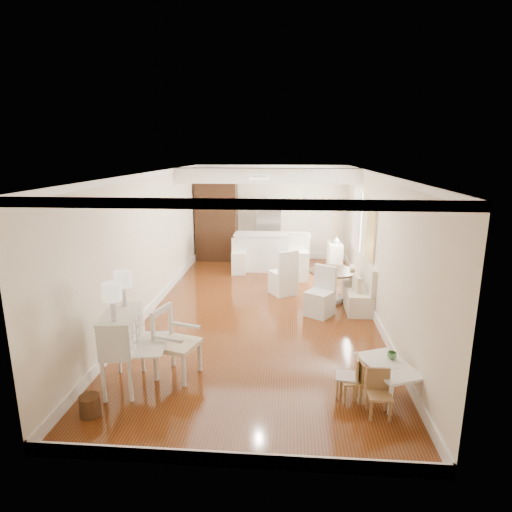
# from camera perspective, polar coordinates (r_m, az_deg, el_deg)

# --- Properties ---
(room) EXTENTS (9.00, 9.04, 2.82)m
(room) POSITION_cam_1_polar(r_m,az_deg,el_deg) (8.68, 1.08, 5.74)
(room) COLOR brown
(room) RESTS_ON ground
(secretary_bureau) EXTENTS (0.97, 0.98, 1.10)m
(secretary_bureau) POSITION_cam_1_polar(r_m,az_deg,el_deg) (6.28, -17.33, -11.87)
(secretary_bureau) COLOR silver
(secretary_bureau) RESTS_ON ground
(gustavian_armchair) EXTENTS (0.73, 0.73, 1.03)m
(gustavian_armchair) POSITION_cam_1_polar(r_m,az_deg,el_deg) (6.39, -10.44, -11.34)
(gustavian_armchair) COLOR silver
(gustavian_armchair) RESTS_ON ground
(wicker_basket) EXTENTS (0.32, 0.32, 0.26)m
(wicker_basket) POSITION_cam_1_polar(r_m,az_deg,el_deg) (6.00, -21.28, -18.10)
(wicker_basket) COLOR #4E2F18
(wicker_basket) RESTS_ON ground
(kids_table) EXTENTS (0.83, 1.03, 0.45)m
(kids_table) POSITION_cam_1_polar(r_m,az_deg,el_deg) (6.22, 17.09, -15.49)
(kids_table) COLOR white
(kids_table) RESTS_ON ground
(kids_chair_a) EXTENTS (0.30, 0.30, 0.55)m
(kids_chair_a) POSITION_cam_1_polar(r_m,az_deg,el_deg) (5.99, 12.59, -15.84)
(kids_chair_a) COLOR #9D7B47
(kids_chair_a) RESTS_ON ground
(kids_chair_b) EXTENTS (0.32, 0.32, 0.60)m
(kids_chair_b) POSITION_cam_1_polar(r_m,az_deg,el_deg) (6.03, 12.01, -15.32)
(kids_chair_b) COLOR tan
(kids_chair_b) RESTS_ON ground
(kids_chair_c) EXTENTS (0.29, 0.29, 0.60)m
(kids_chair_c) POSITION_cam_1_polar(r_m,az_deg,el_deg) (5.72, 16.13, -17.30)
(kids_chair_c) COLOR #966D44
(kids_chair_c) RESTS_ON ground
(banquette) EXTENTS (0.52, 1.60, 0.98)m
(banquette) POSITION_cam_1_polar(r_m,az_deg,el_deg) (9.28, 13.24, -3.54)
(banquette) COLOR silver
(banquette) RESTS_ON ground
(dining_table) EXTENTS (1.12, 1.12, 0.70)m
(dining_table) POSITION_cam_1_polar(r_m,az_deg,el_deg) (9.46, 10.11, -3.94)
(dining_table) COLOR #432A15
(dining_table) RESTS_ON ground
(slip_chair_near) EXTENTS (0.66, 0.66, 0.99)m
(slip_chair_near) POSITION_cam_1_polar(r_m,az_deg,el_deg) (8.58, 8.52, -4.73)
(slip_chair_near) COLOR silver
(slip_chair_near) RESTS_ON ground
(slip_chair_far) EXTENTS (0.70, 0.71, 1.05)m
(slip_chair_far) POSITION_cam_1_polar(r_m,az_deg,el_deg) (9.76, 3.61, -2.11)
(slip_chair_far) COLOR white
(slip_chair_far) RESTS_ON ground
(breakfast_counter) EXTENTS (2.05, 0.65, 1.03)m
(breakfast_counter) POSITION_cam_1_polar(r_m,az_deg,el_deg) (11.68, 2.17, 0.54)
(breakfast_counter) COLOR white
(breakfast_counter) RESTS_ON ground
(bar_stool_left) EXTENTS (0.41, 0.41, 0.94)m
(bar_stool_left) POSITION_cam_1_polar(r_m,az_deg,el_deg) (11.36, -2.34, -0.08)
(bar_stool_left) COLOR white
(bar_stool_left) RESTS_ON ground
(bar_stool_right) EXTENTS (0.53, 0.53, 1.20)m
(bar_stool_right) POSITION_cam_1_polar(r_m,az_deg,el_deg) (10.80, 5.64, -0.16)
(bar_stool_right) COLOR white
(bar_stool_right) RESTS_ON ground
(pantry_cabinet) EXTENTS (1.20, 0.60, 2.30)m
(pantry_cabinet) POSITION_cam_1_polar(r_m,az_deg,el_deg) (12.79, -5.26, 4.56)
(pantry_cabinet) COLOR #381E11
(pantry_cabinet) RESTS_ON ground
(fridge) EXTENTS (0.75, 0.65, 1.80)m
(fridge) POSITION_cam_1_polar(r_m,az_deg,el_deg) (12.62, 3.29, 3.32)
(fridge) COLOR silver
(fridge) RESTS_ON ground
(sideboard) EXTENTS (0.38, 0.81, 0.76)m
(sideboard) POSITION_cam_1_polar(r_m,az_deg,el_deg) (11.96, 10.41, -0.03)
(sideboard) COLOR white
(sideboard) RESTS_ON ground
(pencil_cup) EXTENTS (0.16, 0.16, 0.10)m
(pencil_cup) POSITION_cam_1_polar(r_m,az_deg,el_deg) (6.25, 17.67, -12.54)
(pencil_cup) COLOR #52884F
(pencil_cup) RESTS_ON kids_table
(branch_vase) EXTENTS (0.21, 0.21, 0.18)m
(branch_vase) POSITION_cam_1_polar(r_m,az_deg,el_deg) (11.83, 10.68, 2.13)
(branch_vase) COLOR silver
(branch_vase) RESTS_ON sideboard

